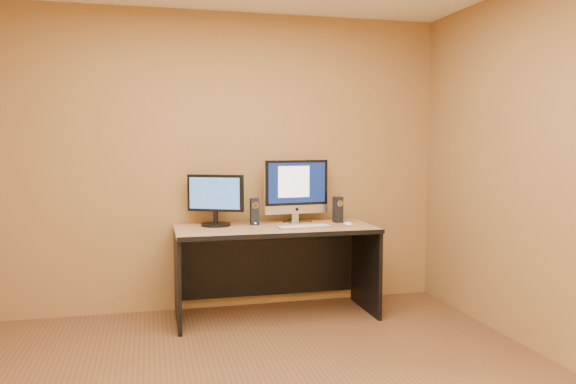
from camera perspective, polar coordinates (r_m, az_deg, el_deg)
name	(u,v)px	position (r m, az deg, el deg)	size (l,w,h in m)	color
walls	(268,174)	(3.01, -2.04, 1.86)	(4.00, 4.00, 2.60)	olive
desk	(276,272)	(4.77, -1.28, -8.11)	(1.65, 0.72, 0.76)	tan
imac	(297,190)	(4.92, 0.95, 0.16)	(0.59, 0.22, 0.57)	silver
second_monitor	(216,200)	(4.77, -7.38, -0.85)	(0.50, 0.25, 0.43)	black
speaker_left	(255,212)	(4.81, -3.42, -2.00)	(0.07, 0.07, 0.23)	black
speaker_right	(338,210)	(4.97, 5.09, -1.79)	(0.07, 0.07, 0.23)	black
keyboard	(304,227)	(4.65, 1.63, -3.54)	(0.44, 0.12, 0.02)	#B3B3B7
mouse	(348,224)	(4.77, 6.13, -3.23)	(0.06, 0.11, 0.04)	white
cable_a	(304,220)	(5.07, 1.68, -2.89)	(0.01, 0.01, 0.23)	black
cable_b	(287,221)	(5.03, -0.09, -2.94)	(0.01, 0.01, 0.19)	black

